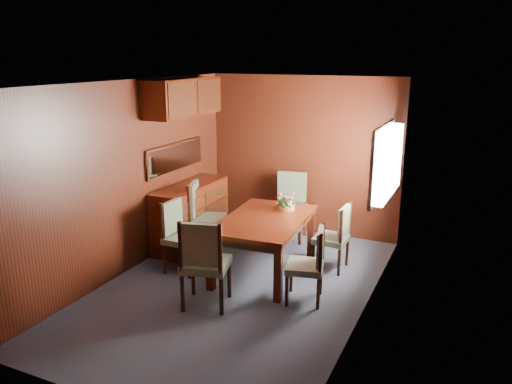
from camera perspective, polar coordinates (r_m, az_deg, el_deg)
The scene contains 11 objects.
ground at distance 6.07m, azimuth -2.22°, elevation -10.87°, with size 4.50×4.50×0.00m, color #303441.
room_shell at distance 5.88m, azimuth -1.82°, elevation 5.06°, with size 3.06×4.52×2.41m.
sideboard at distance 7.29m, azimuth -7.46°, elevation -2.59°, with size 0.48×1.40×0.90m, color #371106.
dining_table at distance 6.26m, azimuth 1.02°, elevation -3.87°, with size 1.06×1.60×0.72m.
chair_left_near at distance 6.44m, azimuth -8.78°, elevation -4.49°, with size 0.43×0.44×0.93m.
chair_left_far at distance 6.95m, azimuth -6.17°, elevation -2.44°, with size 0.60×0.62×1.02m.
chair_right_near at distance 5.61m, azimuth 6.29°, elevation -7.79°, with size 0.48×0.50×0.88m.
chair_right_far at distance 6.46m, azimuth 9.17°, elevation -4.74°, with size 0.41×0.42×0.87m.
chair_head at distance 5.42m, azimuth -5.98°, elevation -7.64°, with size 0.60×0.58×1.03m.
chair_foot at distance 7.50m, azimuth 3.94°, elevation -1.06°, with size 0.55×0.53×1.02m.
flower_centerpiece at distance 6.53m, azimuth 3.44°, elevation -1.05°, with size 0.25×0.25×0.25m.
Camera 1 is at (2.49, -4.84, 2.69)m, focal length 35.00 mm.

